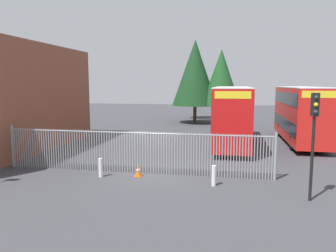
% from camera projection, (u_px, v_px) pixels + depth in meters
% --- Properties ---
extents(ground_plane, '(100.00, 100.00, 0.00)m').
position_uv_depth(ground_plane, '(178.00, 145.00, 24.72)').
color(ground_plane, '#3D3D42').
extents(palisade_fence, '(14.33, 0.14, 2.35)m').
position_uv_depth(palisade_fence, '(134.00, 151.00, 16.98)').
color(palisade_fence, gray).
rests_on(palisade_fence, ground).
extents(double_decker_bus_near_gate, '(2.54, 10.81, 4.42)m').
position_uv_depth(double_decker_bus_near_gate, '(232.00, 114.00, 24.59)').
color(double_decker_bus_near_gate, red).
rests_on(double_decker_bus_near_gate, ground).
extents(double_decker_bus_behind_fence_left, '(2.54, 10.81, 4.42)m').
position_uv_depth(double_decker_bus_behind_fence_left, '(300.00, 112.00, 25.69)').
color(double_decker_bus_behind_fence_left, red).
rests_on(double_decker_bus_behind_fence_left, ground).
extents(bollard_near_left, '(0.20, 0.20, 0.95)m').
position_uv_depth(bollard_near_left, '(101.00, 168.00, 16.29)').
color(bollard_near_left, silver).
rests_on(bollard_near_left, ground).
extents(bollard_center_front, '(0.20, 0.20, 0.95)m').
position_uv_depth(bollard_center_front, '(214.00, 176.00, 14.86)').
color(bollard_center_front, silver).
rests_on(bollard_center_front, ground).
extents(traffic_cone_by_gate, '(0.34, 0.34, 0.59)m').
position_uv_depth(traffic_cone_by_gate, '(138.00, 171.00, 16.39)').
color(traffic_cone_by_gate, orange).
rests_on(traffic_cone_by_gate, ground).
extents(traffic_light_kerbside, '(0.28, 0.33, 4.30)m').
position_uv_depth(traffic_light_kerbside, '(314.00, 127.00, 12.64)').
color(traffic_light_kerbside, black).
rests_on(traffic_light_kerbside, ground).
extents(tree_tall_back, '(4.49, 4.49, 8.59)m').
position_uv_depth(tree_tall_back, '(221.00, 78.00, 37.32)').
color(tree_tall_back, '#4C3823').
rests_on(tree_tall_back, ground).
extents(tree_short_side, '(3.73, 3.73, 8.24)m').
position_uv_depth(tree_short_side, '(196.00, 77.00, 43.48)').
color(tree_short_side, '#4C3823').
rests_on(tree_short_side, ground).
extents(tree_mid_row, '(5.36, 5.36, 9.78)m').
position_uv_depth(tree_mid_row, '(195.00, 73.00, 38.22)').
color(tree_mid_row, '#4C3823').
rests_on(tree_mid_row, ground).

